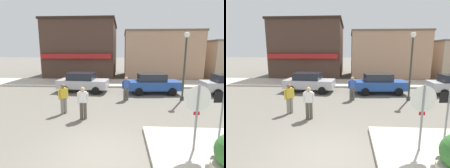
# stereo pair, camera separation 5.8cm
# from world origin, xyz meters

# --- Properties ---
(ground_plane) EXTENTS (160.00, 160.00, 0.00)m
(ground_plane) POSITION_xyz_m (0.00, 0.00, 0.00)
(ground_plane) COLOR #6B665B
(kerb_far) EXTENTS (80.00, 4.00, 0.15)m
(kerb_far) POSITION_xyz_m (0.00, 12.51, 0.07)
(kerb_far) COLOR beige
(kerb_far) RESTS_ON ground
(stop_sign) EXTENTS (0.82, 0.11, 2.30)m
(stop_sign) POSITION_xyz_m (2.92, 0.37, 1.52)
(stop_sign) COLOR gray
(stop_sign) RESTS_ON ground
(one_way_sign) EXTENTS (0.60, 0.08, 2.10)m
(one_way_sign) POSITION_xyz_m (3.75, 0.51, 1.33)
(one_way_sign) COLOR gray
(one_way_sign) RESTS_ON ground
(lamp_post) EXTENTS (0.36, 0.36, 4.54)m
(lamp_post) POSITION_xyz_m (4.67, 6.79, 2.96)
(lamp_post) COLOR #333833
(lamp_post) RESTS_ON ground
(parked_car_nearest) EXTENTS (4.14, 2.15, 1.56)m
(parked_car_nearest) POSITION_xyz_m (-2.62, 8.86, 0.81)
(parked_car_nearest) COLOR #B7B7BC
(parked_car_nearest) RESTS_ON ground
(parked_car_second) EXTENTS (4.10, 2.08, 1.56)m
(parked_car_second) POSITION_xyz_m (2.99, 8.64, 0.81)
(parked_car_second) COLOR #234C9E
(parked_car_second) RESTS_ON ground
(pedestrian_crossing_near) EXTENTS (0.55, 0.24, 1.61)m
(pedestrian_crossing_near) POSITION_xyz_m (-1.30, 3.09, 0.87)
(pedestrian_crossing_near) COLOR #4C473D
(pedestrian_crossing_near) RESTS_ON ground
(pedestrian_crossing_far) EXTENTS (0.47, 0.43, 1.61)m
(pedestrian_crossing_far) POSITION_xyz_m (-2.51, 3.80, 0.87)
(pedestrian_crossing_far) COLOR gray
(pedestrian_crossing_far) RESTS_ON ground
(pedestrian_kerb_side) EXTENTS (0.56, 0.26, 1.61)m
(pedestrian_kerb_side) POSITION_xyz_m (0.84, 6.53, 0.87)
(pedestrian_kerb_side) COLOR #4C473D
(pedestrian_kerb_side) RESTS_ON ground
(building_corner_shop) EXTENTS (8.53, 9.62, 6.96)m
(building_corner_shop) POSITION_xyz_m (-4.56, 19.06, 3.48)
(building_corner_shop) COLOR #473328
(building_corner_shop) RESTS_ON ground
(building_storefront_left_near) EXTENTS (8.83, 6.69, 5.59)m
(building_storefront_left_near) POSITION_xyz_m (5.24, 17.94, 2.80)
(building_storefront_left_near) COLOR tan
(building_storefront_left_near) RESTS_ON ground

